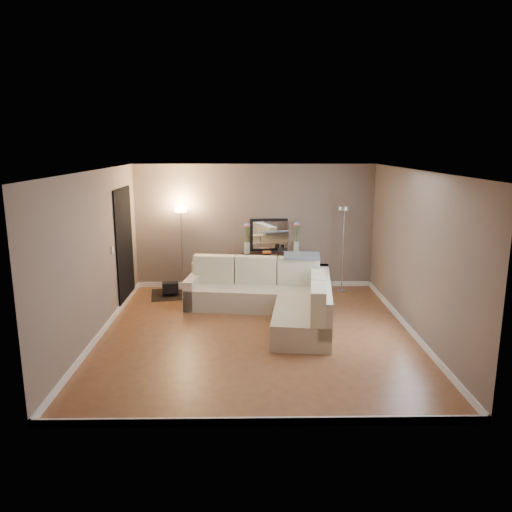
{
  "coord_description": "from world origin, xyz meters",
  "views": [
    {
      "loc": [
        -0.13,
        -7.61,
        2.97
      ],
      "look_at": [
        0.0,
        0.8,
        1.1
      ],
      "focal_mm": 35.0,
      "sensor_mm": 36.0,
      "label": 1
    }
  ],
  "objects_px": {
    "console_table": "(268,269)",
    "floor_lamp_lit": "(181,233)",
    "floor_lamp_unlit": "(344,232)",
    "sectional_sofa": "(274,296)"
  },
  "relations": [
    {
      "from": "console_table",
      "to": "sectional_sofa",
      "type": "bearing_deg",
      "value": -88.5
    },
    {
      "from": "console_table",
      "to": "floor_lamp_lit",
      "type": "height_order",
      "value": "floor_lamp_lit"
    },
    {
      "from": "sectional_sofa",
      "to": "floor_lamp_lit",
      "type": "xyz_separation_m",
      "value": [
        -1.83,
        1.63,
        0.87
      ]
    },
    {
      "from": "sectional_sofa",
      "to": "floor_lamp_unlit",
      "type": "bearing_deg",
      "value": 43.68
    },
    {
      "from": "sectional_sofa",
      "to": "floor_lamp_lit",
      "type": "height_order",
      "value": "floor_lamp_lit"
    },
    {
      "from": "console_table",
      "to": "floor_lamp_unlit",
      "type": "distance_m",
      "value": 1.75
    },
    {
      "from": "sectional_sofa",
      "to": "floor_lamp_unlit",
      "type": "xyz_separation_m",
      "value": [
        1.47,
        1.41,
        0.92
      ]
    },
    {
      "from": "console_table",
      "to": "floor_lamp_lit",
      "type": "bearing_deg",
      "value": -178.69
    },
    {
      "from": "console_table",
      "to": "floor_lamp_unlit",
      "type": "height_order",
      "value": "floor_lamp_unlit"
    },
    {
      "from": "floor_lamp_lit",
      "to": "floor_lamp_unlit",
      "type": "height_order",
      "value": "floor_lamp_unlit"
    }
  ]
}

